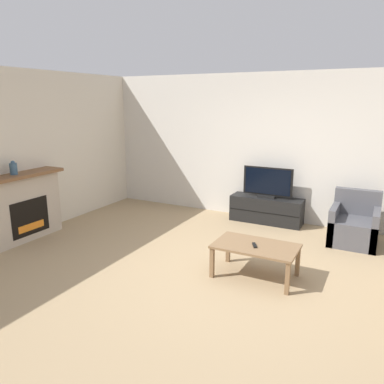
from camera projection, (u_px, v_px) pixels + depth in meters
The scene contains 10 objects.
ground_plane at pixel (224, 276), 4.80m from camera, with size 24.00×24.00×0.00m, color #9E8460.
wall_back at pixel (283, 149), 6.79m from camera, with size 12.00×0.06×2.70m.
wall_left at pixel (23, 154), 6.09m from camera, with size 0.06×12.00×2.70m.
fireplace at pixel (23, 206), 5.97m from camera, with size 0.42×1.38×1.09m.
mantel_vase_centre_left at pixel (13, 168), 5.73m from camera, with size 0.11×0.11×0.22m.
tv_stand at pixel (266, 210), 6.90m from camera, with size 1.31×0.41×0.48m.
tv at pixel (268, 183), 6.78m from camera, with size 0.91×0.18×0.56m.
armchair at pixel (354, 226), 5.89m from camera, with size 0.70×0.76×0.81m.
coffee_table at pixel (256, 249), 4.72m from camera, with size 1.04×0.62×0.43m.
remote at pixel (255, 245), 4.68m from camera, with size 0.10×0.15×0.02m.
Camera 1 is at (1.67, -4.10, 2.20)m, focal length 35.00 mm.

